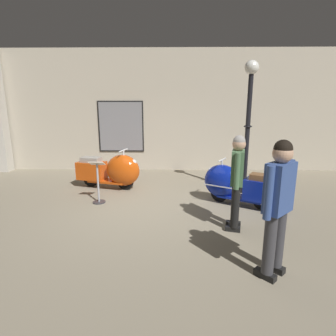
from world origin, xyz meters
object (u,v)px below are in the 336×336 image
Objects in this scene: lamppost at (248,118)px; info_stanchion at (98,186)px; scooter_1 at (234,184)px; scooter_0 at (113,171)px; visitor_1 at (278,201)px; visitor_0 at (237,176)px.

lamppost is 3.26× the size of info_stanchion.
info_stanchion is at bearing 30.00° from scooter_1.
scooter_1 is (2.85, -1.06, -0.03)m from scooter_0.
info_stanchion is (-0.12, -1.04, -0.08)m from scooter_0.
visitor_1 is at bearing -37.10° from scooter_0.
visitor_1 is (0.18, -1.35, 0.06)m from visitor_0.
scooter_0 is 1.05m from info_stanchion.
scooter_1 is at bearing -118.01° from lamppost.
lamppost is (0.46, 0.86, 1.39)m from scooter_1.
lamppost is 1.77× the size of visitor_1.
lamppost reaches higher than scooter_1.
lamppost is 3.81m from info_stanchion.
visitor_0 is (-0.23, -1.22, 0.51)m from scooter_1.
visitor_1 is 1.84× the size of info_stanchion.
scooter_1 is 1.68× the size of info_stanchion.
scooter_1 is 2.63m from visitor_1.
visitor_0 is 1.36m from visitor_1.
scooter_1 is 1.35m from visitor_0.
scooter_1 is 2.97m from info_stanchion.
scooter_0 is 3.51m from visitor_0.
scooter_1 is at bearing -86.00° from visitor_0.
visitor_0 is at bearing -25.88° from scooter_0.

